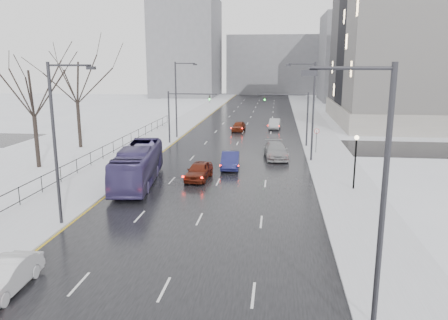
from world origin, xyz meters
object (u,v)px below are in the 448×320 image
at_px(tree_park_e, 81,148).
at_px(mast_signal_right, 298,113).
at_px(streetlight_l_near, 58,137).
at_px(bus, 138,165).
at_px(tree_park_d, 39,168).
at_px(sedan_right_distant, 275,124).
at_px(sedan_left_near, 5,277).
at_px(streetlight_l_far, 178,96).
at_px(no_uturn_sign, 317,133).
at_px(sedan_center_far, 239,126).
at_px(sedan_right_far, 276,150).
at_px(streetlight_r_near, 376,197).
at_px(mast_signal_left, 177,111).
at_px(lamppost_r_mid, 356,154).
at_px(streetlight_r_mid, 311,107).
at_px(sedan_center_near, 199,171).
at_px(sedan_right_near, 230,160).

bearing_deg(tree_park_e, mast_signal_right, 8.90).
xyz_separation_m(streetlight_l_near, bus, (1.59, 9.86, -4.01)).
bearing_deg(tree_park_d, sedan_right_distant, 51.49).
height_order(sedan_left_near, sedan_right_distant, sedan_right_distant).
xyz_separation_m(streetlight_l_far, mast_signal_right, (15.49, -4.00, -1.51)).
distance_m(no_uturn_sign, sedan_center_far, 18.07).
height_order(sedan_right_far, sedan_right_distant, sedan_right_far).
height_order(streetlight_l_near, no_uturn_sign, streetlight_l_near).
bearing_deg(streetlight_l_near, sedan_right_far, 58.46).
distance_m(streetlight_r_near, streetlight_l_near, 19.15).
distance_m(sedan_right_far, sedan_right_distant, 20.91).
xyz_separation_m(tree_park_d, mast_signal_left, (10.47, 14.00, 4.11)).
bearing_deg(streetlight_r_near, lamppost_r_mid, 81.94).
relative_size(tree_park_d, tree_park_e, 0.93).
xyz_separation_m(mast_signal_right, no_uturn_sign, (1.87, -4.00, -1.81)).
bearing_deg(lamppost_r_mid, streetlight_r_mid, 105.82).
bearing_deg(mast_signal_left, streetlight_l_near, -91.72).
relative_size(streetlight_r_mid, sedan_center_near, 2.23).
bearing_deg(streetlight_r_mid, sedan_center_near, -140.05).
height_order(streetlight_r_mid, mast_signal_right, streetlight_r_mid).
height_order(tree_park_e, sedan_right_far, tree_park_e).
distance_m(sedan_left_near, sedan_right_far, 31.40).
height_order(sedan_right_near, sedan_center_far, sedan_right_near).
relative_size(tree_park_d, no_uturn_sign, 4.63).
height_order(mast_signal_left, no_uturn_sign, mast_signal_left).
xyz_separation_m(streetlight_r_near, sedan_left_near, (-15.06, 1.98, -4.88)).
xyz_separation_m(sedan_left_near, sedan_right_near, (7.39, 24.13, 0.08)).
xyz_separation_m(streetlight_l_near, mast_signal_left, (0.84, 28.00, -1.51)).
relative_size(mast_signal_left, sedan_left_near, 1.53).
distance_m(streetlight_r_mid, lamppost_r_mid, 10.73).
height_order(no_uturn_sign, sedan_right_distant, no_uturn_sign).
height_order(mast_signal_right, sedan_right_distant, mast_signal_right).
bearing_deg(streetlight_r_mid, mast_signal_right, 96.00).
relative_size(tree_park_d, sedan_center_far, 2.97).
bearing_deg(tree_park_d, sedan_right_near, 6.58).
relative_size(streetlight_r_near, streetlight_l_far, 1.00).
bearing_deg(bus, lamppost_r_mid, -6.95).
height_order(streetlight_r_mid, lamppost_r_mid, streetlight_r_mid).
xyz_separation_m(streetlight_r_mid, no_uturn_sign, (1.03, 4.00, -3.32)).
bearing_deg(mast_signal_left, tree_park_e, -159.81).
distance_m(mast_signal_left, sedan_center_far, 13.28).
xyz_separation_m(sedan_right_far, sedan_right_distant, (-0.29, 20.90, -0.07)).
bearing_deg(sedan_center_far, streetlight_l_far, -132.76).
bearing_deg(mast_signal_left, sedan_center_near, -71.16).
distance_m(tree_park_e, sedan_left_near, 33.97).
height_order(tree_park_e, streetlight_l_near, streetlight_l_near).
bearing_deg(sedan_center_far, mast_signal_right, -49.98).
bearing_deg(tree_park_d, sedan_left_near, -63.66).
distance_m(streetlight_l_far, bus, 22.56).
xyz_separation_m(streetlight_l_far, sedan_center_near, (6.41, -20.32, -4.81)).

